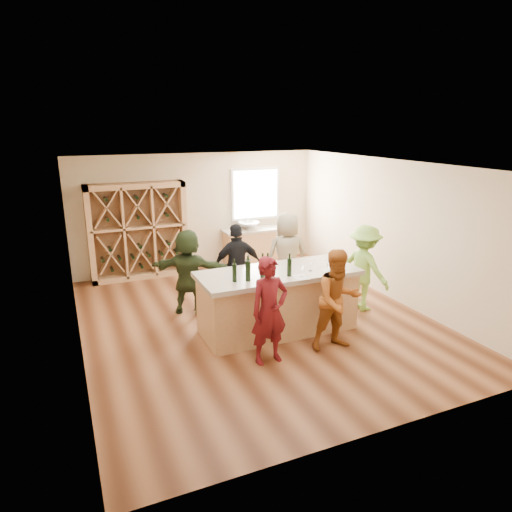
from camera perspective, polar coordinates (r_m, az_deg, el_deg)
name	(u,v)px	position (r m, az deg, el deg)	size (l,w,h in m)	color
floor	(255,322)	(8.49, -0.08, -8.23)	(6.00, 7.00, 0.10)	brown
ceiling	(255,162)	(7.75, -0.09, 11.69)	(6.00, 7.00, 0.10)	white
wall_back	(198,211)	(11.26, -7.31, 5.56)	(6.00, 0.10, 2.80)	beige
wall_front	(387,325)	(5.12, 16.07, -8.26)	(6.00, 0.10, 2.80)	beige
wall_left	(69,267)	(7.38, -22.37, -1.27)	(0.10, 7.00, 2.80)	beige
wall_right	(394,230)	(9.59, 16.91, 3.10)	(0.10, 7.00, 2.80)	beige
window_frame	(255,194)	(11.63, -0.09, 7.77)	(1.30, 0.06, 1.30)	white
window_pane	(256,194)	(11.60, -0.02, 7.75)	(1.18, 0.01, 1.18)	white
wine_rack	(138,231)	(10.74, -14.53, 3.00)	(2.20, 0.45, 2.20)	tan
back_counter_base	(256,247)	(11.62, -0.01, 1.11)	(1.60, 0.58, 0.86)	tan
back_counter_top	(256,230)	(11.51, -0.01, 3.32)	(1.70, 0.62, 0.06)	#AA9D8B
sink	(249,225)	(11.41, -0.94, 3.84)	(0.54, 0.54, 0.19)	silver
faucet	(246,222)	(11.56, -1.28, 4.29)	(0.02, 0.02, 0.30)	silver
tasting_counter_base	(278,303)	(7.87, 2.74, -5.91)	(2.60, 1.00, 1.00)	tan
tasting_counter_top	(278,273)	(7.68, 2.80, -2.18)	(2.72, 1.12, 0.08)	#AA9D8B
wine_bottle_a	(234,273)	(7.13, -2.71, -2.11)	(0.07, 0.07, 0.29)	black
wine_bottle_b	(248,271)	(7.14, -1.01, -1.87)	(0.08, 0.08, 0.33)	black
wine_bottle_c	(248,268)	(7.34, -0.97, -1.51)	(0.07, 0.07, 0.30)	black
wine_bottle_d	(263,268)	(7.30, 0.83, -1.48)	(0.08, 0.08, 0.33)	black
wine_bottle_e	(268,267)	(7.41, 1.48, -1.32)	(0.07, 0.07, 0.30)	black
wine_glass_a	(273,277)	(7.14, 2.13, -2.59)	(0.06, 0.06, 0.17)	white
wine_glass_b	(302,271)	(7.39, 5.77, -1.88)	(0.07, 0.07, 0.20)	white
wine_glass_c	(328,269)	(7.55, 9.02, -1.61)	(0.07, 0.07, 0.20)	white
wine_glass_d	(310,266)	(7.71, 6.82, -1.22)	(0.07, 0.07, 0.18)	white
wine_glass_e	(333,264)	(7.83, 9.65, -1.02)	(0.07, 0.07, 0.19)	white
tasting_menu_a	(270,280)	(7.23, 1.71, -3.03)	(0.22, 0.31, 0.00)	white
tasting_menu_b	(301,277)	(7.40, 5.61, -2.64)	(0.21, 0.29, 0.00)	white
tasting_menu_c	(331,271)	(7.76, 9.31, -1.87)	(0.24, 0.33, 0.00)	white
person_near_left	(269,311)	(6.75, 1.68, -6.85)	(0.60, 0.44, 1.64)	#590F14
person_near_right	(338,300)	(7.26, 10.21, -5.45)	(0.79, 0.44, 1.63)	#994C19
person_server	(364,268)	(8.89, 13.38, -1.48)	(1.07, 0.50, 1.66)	#8CC64C
person_far_mid	(237,266)	(8.75, -2.34, -1.31)	(0.97, 0.50, 1.66)	black
person_far_right	(287,256)	(9.24, 3.86, 0.02)	(0.87, 0.57, 1.78)	gray
person_far_left	(188,272)	(8.59, -8.45, -1.93)	(1.50, 0.54, 1.62)	#263319
wine_bottle_f	(289,267)	(7.39, 4.19, -1.41)	(0.07, 0.07, 0.30)	black
wine_glass_f	(271,263)	(7.79, 1.83, -0.90)	(0.07, 0.07, 0.18)	white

